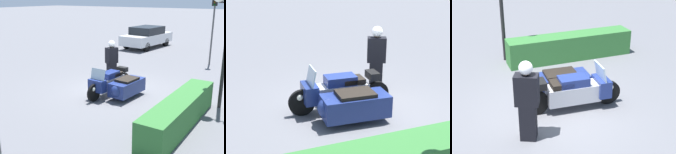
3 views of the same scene
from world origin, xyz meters
The scene contains 4 objects.
ground_plane centered at (0.00, 0.00, 0.00)m, with size 160.00×160.00×0.00m, color slate.
police_motorcycle centered at (0.56, 0.37, 0.46)m, with size 2.55×1.49×1.15m.
officer_rider centered at (-0.88, -0.85, 0.97)m, with size 0.58×0.49×1.84m.
hedge_bush_curbside centered at (1.71, 3.21, 0.43)m, with size 4.30×0.76×0.85m, color #337033.
Camera 3 is at (-2.41, -7.03, 4.47)m, focal length 55.00 mm.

